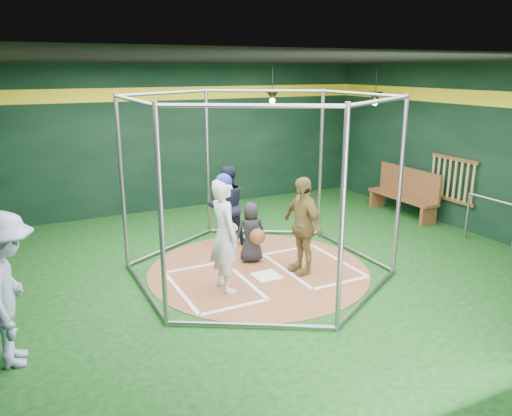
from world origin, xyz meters
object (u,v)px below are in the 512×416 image
visitor_leopard (302,225)px  umpire (227,206)px  batter_figure (224,234)px  dugout_bench (405,191)px

visitor_leopard → umpire: size_ratio=1.06×
visitor_leopard → umpire: (-0.57, 1.84, -0.04)m
batter_figure → umpire: bearing=65.5°
umpire → dugout_bench: umpire is taller
umpire → visitor_leopard: bearing=113.4°
visitor_leopard → umpire: 1.93m
visitor_leopard → umpire: bearing=-166.6°
dugout_bench → batter_figure: bearing=-160.5°
visitor_leopard → umpire: visitor_leopard is taller
batter_figure → dugout_bench: batter_figure is taller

